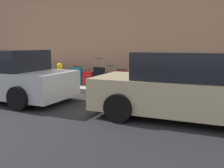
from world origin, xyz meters
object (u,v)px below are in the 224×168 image
at_px(suitcase_olive_2, 148,83).
at_px(suitcase_black_6, 99,76).
at_px(fire_hydrant, 60,73).
at_px(suitcase_silver_3, 134,81).
at_px(bollard_post, 43,74).
at_px(suitcase_teal_1, 161,81).
at_px(parked_car_beige_0, 186,88).
at_px(suitcase_red_7, 88,79).
at_px(parked_car_silver_1, 7,76).
at_px(suitcase_navy_5, 110,80).
at_px(suitcase_teal_8, 77,76).
at_px(suitcase_maroon_4, 122,79).
at_px(suitcase_red_0, 175,82).

distance_m(suitcase_olive_2, suitcase_black_6, 1.93).
relative_size(suitcase_olive_2, fire_hydrant, 0.67).
xyz_separation_m(suitcase_silver_3, bollard_post, (3.85, 0.09, 0.09)).
bearing_deg(suitcase_silver_3, suitcase_teal_1, -177.10).
height_order(suitcase_silver_3, parked_car_beige_0, parked_car_beige_0).
bearing_deg(suitcase_red_7, suitcase_black_6, -174.24).
bearing_deg(bollard_post, suitcase_red_7, -174.79).
height_order(suitcase_olive_2, suitcase_silver_3, suitcase_silver_3).
bearing_deg(suitcase_teal_1, parked_car_silver_1, 31.32).
distance_m(suitcase_silver_3, parked_car_silver_1, 4.20).
distance_m(bollard_post, parked_car_silver_1, 2.54).
height_order(suitcase_teal_1, parked_car_beige_0, parked_car_beige_0).
xyz_separation_m(suitcase_black_6, parked_car_beige_0, (-3.47, 2.70, 0.22)).
relative_size(suitcase_navy_5, parked_car_beige_0, 0.19).
xyz_separation_m(suitcase_olive_2, suitcase_silver_3, (0.50, 0.01, 0.03)).
distance_m(suitcase_silver_3, suitcase_navy_5, 0.96).
xyz_separation_m(suitcase_red_7, bollard_post, (1.97, 0.18, 0.11)).
bearing_deg(suitcase_teal_8, bollard_post, 5.06).
xyz_separation_m(suitcase_navy_5, parked_car_beige_0, (-3.01, 2.62, 0.32)).
xyz_separation_m(suitcase_silver_3, suitcase_teal_8, (2.35, -0.05, 0.05)).
bearing_deg(parked_car_beige_0, suitcase_black_6, -37.85).
bearing_deg(fire_hydrant, suitcase_teal_8, 178.77).
relative_size(suitcase_silver_3, bollard_post, 1.06).
xyz_separation_m(suitcase_silver_3, suitcase_black_6, (1.42, -0.14, 0.07)).
xyz_separation_m(suitcase_teal_1, bollard_post, (4.82, 0.14, 0.03)).
bearing_deg(suitcase_teal_8, parked_car_silver_1, 69.64).
distance_m(suitcase_olive_2, bollard_post, 4.35).
xyz_separation_m(suitcase_silver_3, parked_car_beige_0, (-2.05, 2.56, 0.30)).
bearing_deg(fire_hydrant, suitcase_red_7, -178.65).
bearing_deg(fire_hydrant, suitcase_silver_3, 178.84).
bearing_deg(suitcase_teal_1, suitcase_olive_2, 4.84).
xyz_separation_m(suitcase_maroon_4, parked_car_beige_0, (-2.54, 2.63, 0.27)).
bearing_deg(suitcase_teal_1, fire_hydrant, -0.20).
height_order(suitcase_maroon_4, fire_hydrant, fire_hydrant).
height_order(suitcase_teal_1, fire_hydrant, suitcase_teal_1).
height_order(suitcase_navy_5, parked_car_beige_0, parked_car_beige_0).
xyz_separation_m(fire_hydrant, parked_car_beige_0, (-5.19, 2.62, 0.15)).
bearing_deg(bollard_post, suitcase_teal_8, -174.94).
relative_size(suitcase_red_0, fire_hydrant, 1.04).
distance_m(suitcase_teal_1, suitcase_black_6, 2.40).
height_order(suitcase_red_0, suitcase_black_6, suitcase_black_6).
bearing_deg(suitcase_maroon_4, bollard_post, 2.70).
bearing_deg(suitcase_silver_3, suitcase_olive_2, -178.95).
bearing_deg(suitcase_red_0, suitcase_navy_5, 1.03).
xyz_separation_m(suitcase_teal_1, suitcase_black_6, (2.40, -0.09, 0.02)).
bearing_deg(fire_hydrant, parked_car_beige_0, 153.19).
distance_m(suitcase_teal_1, fire_hydrant, 4.12).
bearing_deg(suitcase_maroon_4, suitcase_red_0, -179.13).
xyz_separation_m(suitcase_teal_1, suitcase_red_7, (2.85, -0.04, -0.08)).
bearing_deg(suitcase_silver_3, parked_car_silver_1, 37.66).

